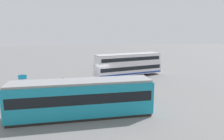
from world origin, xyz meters
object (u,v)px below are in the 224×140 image
Objects in this scene: pedestrian_near_railing at (63,83)px; double_decker_bus at (128,65)px; tram_yellow at (82,98)px; pedestrian_crossing at (118,89)px; info_sign at (23,79)px.

double_decker_bus is at bearing -149.51° from pedestrian_near_railing.
tram_yellow is 7.74× the size of pedestrian_near_railing.
tram_yellow is 6.47m from pedestrian_crossing.
tram_yellow is 5.63× the size of info_sign.
tram_yellow is at bearing 125.39° from info_sign.
pedestrian_near_railing is at bearing -78.91° from tram_yellow.
tram_yellow is at bearing 46.47° from pedestrian_crossing.
double_decker_bus is 18.15m from tram_yellow.
info_sign is at bearing 21.15° from double_decker_bus.
pedestrian_crossing is 12.32m from info_sign.
tram_yellow is 7.58× the size of pedestrian_crossing.
pedestrian_near_railing is at bearing 30.49° from double_decker_bus.
pedestrian_near_railing is at bearing 177.05° from info_sign.
pedestrian_crossing reaches higher than pedestrian_near_railing.
double_decker_bus is at bearing -119.78° from tram_yellow.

